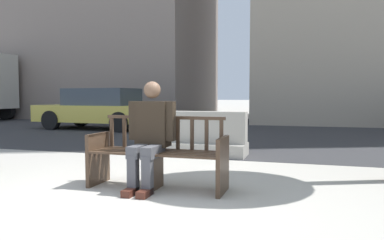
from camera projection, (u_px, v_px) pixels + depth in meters
ground_plane at (126, 197)px, 4.21m from camera, size 200.00×200.00×0.00m
street_asphalt at (244, 130)px, 12.53m from camera, size 120.00×12.00×0.01m
street_bench at (158, 156)px, 4.60m from camera, size 1.69×0.54×0.88m
seated_person at (150, 133)px, 4.55m from camera, size 0.58×0.72×1.31m
jersey_barrier_centre at (195, 137)px, 7.22m from camera, size 2.00×0.69×0.84m
car_taxi_near at (99, 109)px, 12.78m from camera, size 4.31×2.01×1.39m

